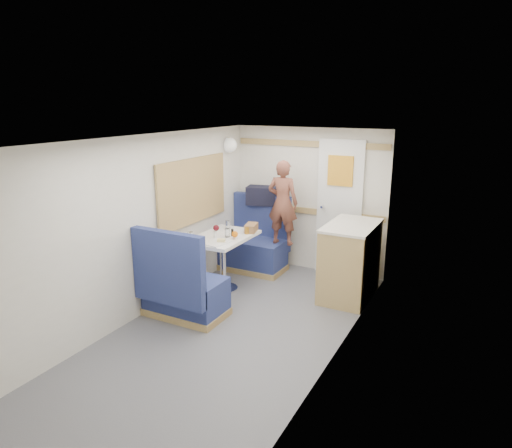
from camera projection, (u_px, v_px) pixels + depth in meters
The scene contains 28 objects.
floor at pixel (227, 335), 4.70m from camera, with size 4.50×4.50×0.00m, color #515156.
ceiling at pixel (223, 139), 4.18m from camera, with size 4.50×4.50×0.00m, color silver.
wall_back at pixel (309, 200), 6.37m from camera, with size 2.20×0.02×2.00m, color silver.
wall_left at pixel (138, 229), 4.93m from camera, with size 0.02×4.50×2.00m, color silver.
wall_right at pixel (333, 261), 3.95m from camera, with size 0.02×4.50×2.00m, color silver.
oak_trim_low at pixel (308, 211), 6.39m from camera, with size 2.15×0.02×0.08m, color olive.
oak_trim_high at pixel (310, 144), 6.15m from camera, with size 2.15×0.02×0.08m, color olive.
side_window at pixel (193, 191), 5.71m from camera, with size 0.04×1.30×0.72m, color #9AA088.
rear_door at pixel (339, 206), 6.14m from camera, with size 0.62×0.12×1.86m.
dinette_table at pixel (223, 248), 5.70m from camera, with size 0.62×0.92×0.72m.
bench_far at pixel (255, 249), 6.51m from camera, with size 0.90×0.59×1.05m.
bench_near at pixel (182, 292), 5.03m from camera, with size 0.90×0.59×1.05m.
ledge at pixel (263, 206), 6.58m from camera, with size 0.90×0.14×0.04m, color olive.
dome_light at pixel (230, 145), 6.29m from camera, with size 0.20×0.20×0.20m, color white.
galley_counter at pixel (350, 260), 5.54m from camera, with size 0.57×0.92×0.92m.
person at pixel (283, 203), 6.10m from camera, with size 0.42×0.27×1.14m, color brown.
duffel_bag at pixel (266, 196), 6.52m from camera, with size 0.54×0.26×0.26m, color black.
tray at pixel (217, 242), 5.37m from camera, with size 0.25×0.33×0.02m, color white.
orange_fruit at pixel (235, 234), 5.52m from camera, with size 0.08×0.08×0.08m, color orange.
cheese_block at pixel (221, 240), 5.36m from camera, with size 0.09×0.06×0.03m, color #F1DA8B.
wine_glass at pixel (216, 228), 5.53m from camera, with size 0.08×0.08×0.17m.
tumbler_left at pixel (190, 237), 5.44m from camera, with size 0.07×0.07×0.11m, color white.
tumbler_mid at pixel (228, 225), 5.97m from camera, with size 0.06×0.06×0.10m, color white.
tumbler_right at pixel (227, 233), 5.60m from camera, with size 0.06×0.06×0.10m, color white.
beer_glass at pixel (247, 230), 5.74m from camera, with size 0.06×0.06×0.09m, color #915D15.
pepper_grinder at pixel (232, 232), 5.65m from camera, with size 0.03×0.03×0.09m, color black.
salt_grinder at pixel (215, 235), 5.54m from camera, with size 0.04×0.04×0.09m, color white.
bread_loaf at pixel (251, 228), 5.83m from camera, with size 0.13×0.24×0.10m, color brown.
Camera 1 is at (2.23, -3.62, 2.34)m, focal length 32.00 mm.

